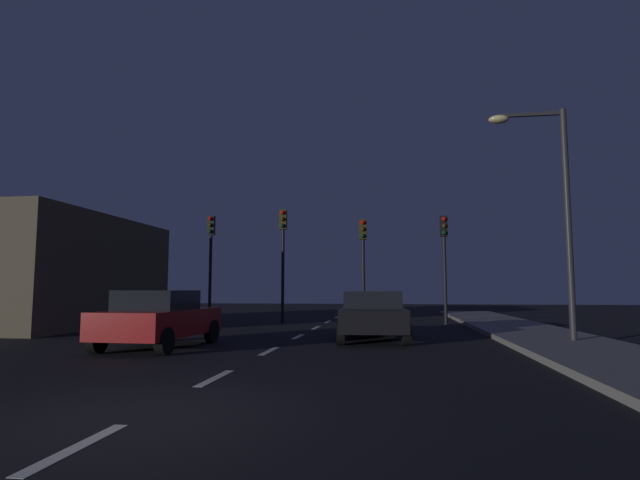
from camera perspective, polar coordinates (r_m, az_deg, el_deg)
ground_plane at (r=13.21m, az=-5.14°, el=-12.16°), size 80.00×80.00×0.00m
sidewalk_curb_right at (r=13.61m, az=27.97°, el=-11.02°), size 3.00×40.00×0.15m
lane_stripe_nearest at (r=5.67m, az=-25.92°, el=-20.42°), size 0.16×1.60×0.01m
lane_stripe_second at (r=9.02m, az=-11.81°, el=-15.09°), size 0.16×1.60×0.01m
lane_stripe_third at (r=12.63m, az=-5.78°, el=-12.43°), size 0.16×1.60×0.01m
lane_stripe_fourth at (r=16.32m, az=-2.50°, el=-10.91°), size 0.16×1.60×0.01m
lane_stripe_fifth at (r=20.06m, az=-0.46°, el=-9.93°), size 0.16×1.60×0.01m
lane_stripe_sixth at (r=23.81m, az=0.94°, el=-9.25°), size 0.16×1.60×0.01m
lane_stripe_seventh at (r=27.58m, az=1.95°, el=-8.75°), size 0.16×1.60×0.01m
traffic_signal_far_left at (r=23.85m, az=-12.33°, el=-0.81°), size 0.32×0.38×4.93m
traffic_signal_center_left at (r=22.88m, az=-4.23°, el=-0.39°), size 0.32×0.38×5.14m
traffic_signal_center_right at (r=22.35m, az=4.93°, el=-1.13°), size 0.32×0.38×4.62m
traffic_signal_far_right at (r=22.44m, az=13.95°, el=-0.87°), size 0.32×0.38×4.70m
car_stopped_ahead at (r=15.47m, az=5.97°, el=-8.41°), size 2.20×4.54×1.45m
car_adjacent_lane at (r=13.82m, az=-17.78°, el=-8.47°), size 2.03×3.98×1.48m
street_lamp_right at (r=15.31m, az=24.99°, el=4.26°), size 2.10×0.36×6.53m
storefront_left at (r=23.44m, az=-28.28°, el=-3.21°), size 5.82×9.39×4.45m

